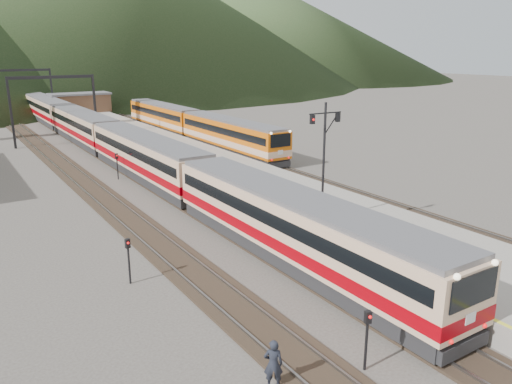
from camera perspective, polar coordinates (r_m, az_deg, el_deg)
track_main at (r=50.20m, az=-14.96°, el=3.07°), size 2.60×200.00×0.23m
track_far at (r=48.98m, az=-20.52°, el=2.29°), size 2.60×200.00×0.23m
track_second at (r=54.68m, az=-3.44°, el=4.60°), size 2.60×200.00×0.23m
platform at (r=50.24m, az=-8.20°, el=3.96°), size 8.00×100.00×1.00m
gantry_near at (r=63.15m, az=-22.15°, el=10.06°), size 9.55×0.25×8.00m
gantry_far at (r=87.77m, az=-25.39°, el=11.02°), size 9.55×0.25×8.00m
station_shed at (r=87.59m, az=-19.45°, el=9.63°), size 9.40×4.40×3.10m
hill_c at (r=250.51m, az=-2.95°, el=19.10°), size 160.00×160.00×50.00m
main_train at (r=63.51m, az=-19.18°, el=7.18°), size 3.04×104.31×3.71m
second_train at (r=61.50m, az=-7.21°, el=7.46°), size 2.69×36.63×3.28m
signal_mast at (r=28.82m, az=7.79°, el=4.76°), size 2.20×0.26×6.95m
short_signal_a at (r=18.04m, az=12.56°, el=-15.40°), size 0.25×0.20×2.27m
short_signal_b at (r=44.40m, az=-15.59°, el=3.24°), size 0.25×0.21×2.27m
short_signal_c at (r=24.35m, az=-14.38°, el=-6.99°), size 0.25×0.21×2.27m
worker at (r=17.20m, az=1.98°, el=-19.04°), size 0.76×0.70×1.75m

